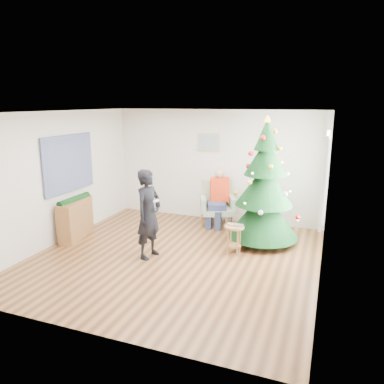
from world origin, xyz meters
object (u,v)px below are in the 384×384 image
at_px(christmas_tree, 264,187).
at_px(armchair, 217,209).
at_px(stool, 234,240).
at_px(console, 76,219).
at_px(standing_man, 149,214).

bearing_deg(christmas_tree, armchair, 147.76).
bearing_deg(christmas_tree, stool, -116.16).
xyz_separation_m(stool, console, (-3.29, -0.32, 0.12)).
bearing_deg(console, armchair, 26.69).
xyz_separation_m(armchair, console, (-2.50, -1.85, 0.03)).
height_order(stool, console, console).
relative_size(armchair, standing_man, 0.62).
height_order(christmas_tree, stool, christmas_tree).
height_order(christmas_tree, console, christmas_tree).
distance_m(stool, standing_man, 1.65).
distance_m(christmas_tree, console, 3.91).
relative_size(christmas_tree, armchair, 2.54).
bearing_deg(console, christmas_tree, 6.97).
relative_size(stool, standing_man, 0.34).
height_order(armchair, standing_man, standing_man).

